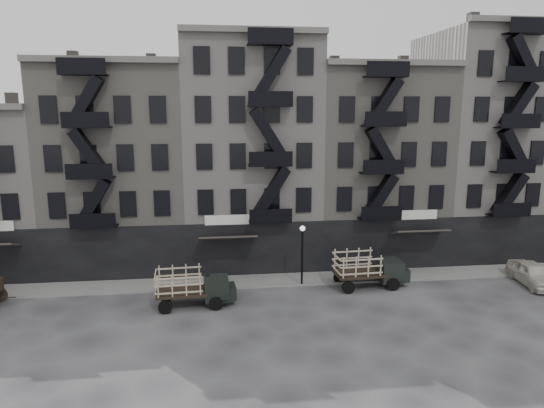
{
  "coord_description": "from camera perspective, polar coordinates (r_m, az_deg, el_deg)",
  "views": [
    {
      "loc": [
        -2.81,
        -28.72,
        12.22
      ],
      "look_at": [
        1.09,
        4.0,
        5.55
      ],
      "focal_mm": 32.0,
      "sensor_mm": 36.0,
      "label": 1
    }
  ],
  "objects": [
    {
      "name": "building_center",
      "position": [
        38.83,
        -2.62,
        5.93
      ],
      "size": [
        10.0,
        11.35,
        18.2
      ],
      "color": "#ADA69F",
      "rests_on": "ground"
    },
    {
      "name": "sidewalk",
      "position": [
        34.78,
        -1.75,
        -9.0
      ],
      "size": [
        55.0,
        2.5,
        0.15
      ],
      "primitive_type": "cube",
      "color": "slate",
      "rests_on": "ground"
    },
    {
      "name": "stake_truck_east",
      "position": [
        34.04,
        11.35,
        -7.25
      ],
      "size": [
        5.15,
        2.34,
        2.53
      ],
      "rotation": [
        0.0,
        0.0,
        0.05
      ],
      "color": "black",
      "rests_on": "ground"
    },
    {
      "name": "car_east",
      "position": [
        38.54,
        28.34,
        -7.24
      ],
      "size": [
        2.29,
        4.78,
        1.57
      ],
      "primitive_type": "imported",
      "rotation": [
        0.0,
        0.0,
        -0.1
      ],
      "color": "beige",
      "rests_on": "ground"
    },
    {
      "name": "pedestrian_mid",
      "position": [
        31.35,
        -7.65,
        -9.8
      ],
      "size": [
        1.12,
        1.05,
        1.84
      ],
      "primitive_type": "imported",
      "rotation": [
        0.0,
        0.0,
        3.66
      ],
      "color": "black",
      "rests_on": "ground"
    },
    {
      "name": "lamp_post",
      "position": [
        33.22,
        3.58,
        -5.08
      ],
      "size": [
        0.36,
        0.36,
        4.28
      ],
      "color": "black",
      "rests_on": "ground"
    },
    {
      "name": "building_east",
      "position": [
        44.9,
        23.92,
        6.36
      ],
      "size": [
        10.0,
        11.35,
        19.2
      ],
      "color": "#ADA69F",
      "rests_on": "ground"
    },
    {
      "name": "ground",
      "position": [
        31.34,
        -1.13,
        -11.51
      ],
      "size": [
        140.0,
        140.0,
        0.0
      ],
      "primitive_type": "plane",
      "color": "#38383A",
      "rests_on": "ground"
    },
    {
      "name": "stake_truck_west",
      "position": [
        30.74,
        -9.27,
        -9.35
      ],
      "size": [
        4.96,
        2.26,
        2.44
      ],
      "rotation": [
        0.0,
        0.0,
        0.06
      ],
      "color": "black",
      "rests_on": "ground"
    },
    {
      "name": "building_mideast",
      "position": [
        40.89,
        11.55,
        4.58
      ],
      "size": [
        10.0,
        11.35,
        16.2
      ],
      "color": "gray",
      "rests_on": "ground"
    },
    {
      "name": "building_midwest",
      "position": [
        39.5,
        -17.27,
        4.06
      ],
      "size": [
        10.0,
        11.35,
        16.2
      ],
      "color": "gray",
      "rests_on": "ground"
    }
  ]
}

